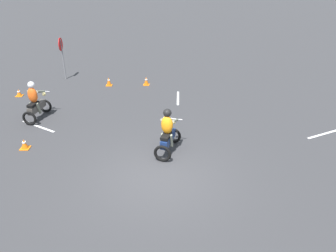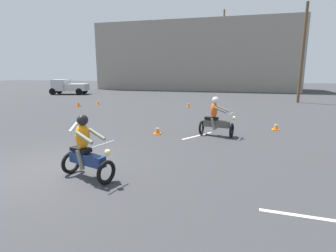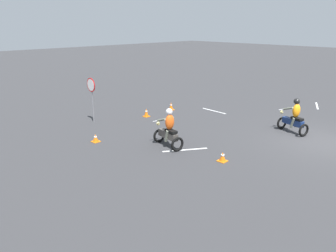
{
  "view_description": "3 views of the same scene",
  "coord_description": "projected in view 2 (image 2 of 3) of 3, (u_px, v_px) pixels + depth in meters",
  "views": [
    {
      "loc": [
        -8.36,
        -0.16,
        5.92
      ],
      "look_at": [
        1.44,
        -0.31,
        1.0
      ],
      "focal_mm": 35.0,
      "sensor_mm": 36.0,
      "label": 1
    },
    {
      "loc": [
        5.04,
        -5.9,
        2.71
      ],
      "look_at": [
        2.84,
        2.4,
        0.9
      ],
      "focal_mm": 28.0,
      "sensor_mm": 36.0,
      "label": 2
    },
    {
      "loc": [
        -4.81,
        14.11,
        4.93
      ],
      "look_at": [
        4.24,
        5.12,
        0.9
      ],
      "focal_mm": 35.0,
      "sensor_mm": 36.0,
      "label": 3
    }
  ],
  "objects": [
    {
      "name": "ground_plane",
      "position": [
        49.0,
        169.0,
        7.4
      ],
      "size": [
        120.0,
        120.0,
        0.0
      ],
      "primitive_type": "plane",
      "color": "#333335"
    },
    {
      "name": "traffic_cone_near_right",
      "position": [
        188.0,
        105.0,
        19.89
      ],
      "size": [
        0.32,
        0.32,
        0.4
      ],
      "color": "orange",
      "rests_on": "ground"
    },
    {
      "name": "lane_stripe_e",
      "position": [
        308.0,
        217.0,
        4.95
      ],
      "size": [
        1.76,
        0.19,
        0.01
      ],
      "primitive_type": "cube",
      "rotation": [
        0.0,
        0.0,
        1.52
      ],
      "color": "silver",
      "rests_on": "ground"
    },
    {
      "name": "traffic_cone_near_left",
      "position": [
        98.0,
        102.0,
        21.61
      ],
      "size": [
        0.32,
        0.32,
        0.33
      ],
      "color": "orange",
      "rests_on": "ground"
    },
    {
      "name": "traffic_cone_mid_left",
      "position": [
        157.0,
        130.0,
        11.43
      ],
      "size": [
        0.32,
        0.32,
        0.37
      ],
      "color": "orange",
      "rests_on": "ground"
    },
    {
      "name": "motorcycle_rider_background",
      "position": [
        216.0,
        119.0,
        11.04
      ],
      "size": [
        1.55,
        0.86,
        1.66
      ],
      "rotation": [
        0.0,
        0.0,
        4.54
      ],
      "color": "black",
      "rests_on": "ground"
    },
    {
      "name": "utility_pole_near",
      "position": [
        303.0,
        54.0,
        22.07
      ],
      "size": [
        0.24,
        0.24,
        8.24
      ],
      "primitive_type": "cylinder",
      "color": "brown",
      "rests_on": "ground"
    },
    {
      "name": "lane_stripe_nw",
      "position": [
        73.0,
        126.0,
        13.09
      ],
      "size": [
        1.02,
        1.97,
        0.01
      ],
      "primitive_type": "cube",
      "rotation": [
        0.0,
        0.0,
        3.59
      ],
      "color": "silver",
      "rests_on": "ground"
    },
    {
      "name": "traffic_cone_mid_center",
      "position": [
        276.0,
        127.0,
        12.22
      ],
      "size": [
        0.32,
        0.32,
        0.34
      ],
      "color": "orange",
      "rests_on": "ground"
    },
    {
      "name": "pickup_truck",
      "position": [
        68.0,
        86.0,
        30.87
      ],
      "size": [
        4.46,
        2.81,
        1.73
      ],
      "rotation": [
        0.0,
        0.0,
        1.8
      ],
      "color": "black",
      "rests_on": "ground"
    },
    {
      "name": "utility_pole_far",
      "position": [
        223.0,
        51.0,
        35.55
      ],
      "size": [
        0.24,
        0.24,
        10.66
      ],
      "primitive_type": "cylinder",
      "color": "brown",
      "rests_on": "ground"
    },
    {
      "name": "traffic_cone_far_left",
      "position": [
        78.0,
        104.0,
        20.23
      ],
      "size": [
        0.32,
        0.32,
        0.47
      ],
      "color": "orange",
      "rests_on": "ground"
    },
    {
      "name": "building_backdrop",
      "position": [
        196.0,
        57.0,
        39.25
      ],
      "size": [
        28.27,
        8.93,
        9.47
      ],
      "primitive_type": "cube",
      "color": "gray",
      "rests_on": "ground"
    },
    {
      "name": "motorcycle_rider_foreground",
      "position": [
        86.0,
        151.0,
        6.61
      ],
      "size": [
        1.55,
        1.01,
        1.66
      ],
      "rotation": [
        0.0,
        0.0,
        4.41
      ],
      "color": "black",
      "rests_on": "ground"
    },
    {
      "name": "lane_stripe_ne",
      "position": [
        198.0,
        136.0,
        11.16
      ],
      "size": [
        1.09,
        1.63,
        0.01
      ],
      "primitive_type": "cube",
      "rotation": [
        0.0,
        0.0,
        2.57
      ],
      "color": "silver",
      "rests_on": "ground"
    }
  ]
}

